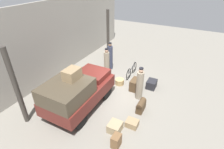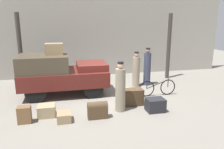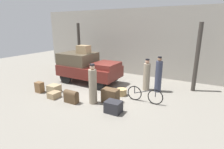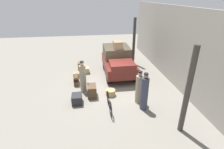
{
  "view_description": "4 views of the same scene",
  "coord_description": "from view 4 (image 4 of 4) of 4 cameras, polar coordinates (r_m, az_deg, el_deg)",
  "views": [
    {
      "loc": [
        -7.06,
        -3.58,
        5.83
      ],
      "look_at": [
        0.2,
        0.2,
        0.95
      ],
      "focal_mm": 28.0,
      "sensor_mm": 36.0,
      "label": 1
    },
    {
      "loc": [
        -1.79,
        -8.56,
        3.19
      ],
      "look_at": [
        0.2,
        0.2,
        0.95
      ],
      "focal_mm": 35.0,
      "sensor_mm": 36.0,
      "label": 2
    },
    {
      "loc": [
        4.4,
        -7.37,
        3.37
      ],
      "look_at": [
        0.2,
        0.2,
        0.95
      ],
      "focal_mm": 28.0,
      "sensor_mm": 36.0,
      "label": 3
    },
    {
      "loc": [
        9.02,
        -1.08,
        5.02
      ],
      "look_at": [
        0.2,
        0.2,
        0.95
      ],
      "focal_mm": 28.0,
      "sensor_mm": 36.0,
      "label": 4
    }
  ],
  "objects": [
    {
      "name": "ground_plane",
      "position": [
        10.38,
        -1.25,
        -4.39
      ],
      "size": [
        30.0,
        30.0,
        0.0
      ],
      "primitive_type": "plane",
      "color": "gray"
    },
    {
      "name": "trunk_on_truck_roof",
      "position": [
        11.73,
        1.86,
        9.68
      ],
      "size": [
        0.73,
        0.56,
        0.48
      ],
      "color": "#937A56",
      "rests_on": "truck"
    },
    {
      "name": "conductor_in_dark_uniform",
      "position": [
        8.3,
        10.56,
        -5.92
      ],
      "size": [
        0.34,
        0.34,
        1.88
      ],
      "color": "#33384C",
      "rests_on": "ground"
    },
    {
      "name": "canopy_pillar_left",
      "position": [
        13.65,
        7.17,
        10.61
      ],
      "size": [
        0.21,
        0.21,
        3.55
      ],
      "color": "#38332D",
      "rests_on": "ground"
    },
    {
      "name": "trunk_barrel_dark",
      "position": [
        10.89,
        -11.55,
        -1.66
      ],
      "size": [
        0.66,
        0.3,
        0.58
      ],
      "color": "#4C3823",
      "rests_on": "ground"
    },
    {
      "name": "trunk_umber_medium",
      "position": [
        11.95,
        -11.24,
        -0.03
      ],
      "size": [
        0.44,
        0.52,
        0.29
      ],
      "color": "#937A56",
      "rests_on": "ground"
    },
    {
      "name": "bicycle",
      "position": [
        8.38,
        -0.9,
        -9.3
      ],
      "size": [
        1.67,
        0.04,
        0.74
      ],
      "color": "black",
      "rests_on": "ground"
    },
    {
      "name": "station_building_facade",
      "position": [
        10.76,
        20.93,
        8.0
      ],
      "size": [
        16.0,
        0.15,
        4.5
      ],
      "color": "gray",
      "rests_on": "ground"
    },
    {
      "name": "porter_with_bicycle",
      "position": [
        8.82,
        8.84,
        -4.45
      ],
      "size": [
        0.36,
        0.36,
        1.71
      ],
      "color": "gray",
      "rests_on": "ground"
    },
    {
      "name": "truck",
      "position": [
        11.86,
        1.95,
        4.64
      ],
      "size": [
        3.7,
        1.89,
        1.77
      ],
      "color": "black",
      "rests_on": "ground"
    },
    {
      "name": "trunk_large_brown",
      "position": [
        13.02,
        -10.38,
        2.75
      ],
      "size": [
        0.41,
        0.3,
        0.55
      ],
      "color": "brown",
      "rests_on": "ground"
    },
    {
      "name": "canopy_pillar_right",
      "position": [
        7.01,
        23.47,
        -5.27
      ],
      "size": [
        0.21,
        0.21,
        3.55
      ],
      "color": "#38332D",
      "rests_on": "ground"
    },
    {
      "name": "suitcase_small_leather",
      "position": [
        9.5,
        -6.58,
        -5.33
      ],
      "size": [
        0.73,
        0.46,
        0.63
      ],
      "color": "#4C3823",
      "rests_on": "ground"
    },
    {
      "name": "suitcase_tan_flat",
      "position": [
        9.07,
        -11.38,
        -7.85
      ],
      "size": [
        0.64,
        0.5,
        0.47
      ],
      "color": "#232328",
      "rests_on": "ground"
    },
    {
      "name": "porter_standing_middle",
      "position": [
        9.83,
        -9.49,
        -1.03
      ],
      "size": [
        0.36,
        0.36,
        1.81
      ],
      "color": "gray",
      "rests_on": "ground"
    },
    {
      "name": "wicker_basket",
      "position": [
        9.58,
        -0.48,
        -5.91
      ],
      "size": [
        0.52,
        0.52,
        0.33
      ],
      "color": "tan",
      "rests_on": "ground"
    },
    {
      "name": "trunk_wicker_pale",
      "position": [
        12.44,
        -8.69,
        1.42
      ],
      "size": [
        0.58,
        0.53,
        0.39
      ],
      "color": "#9E8966",
      "rests_on": "ground"
    }
  ]
}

